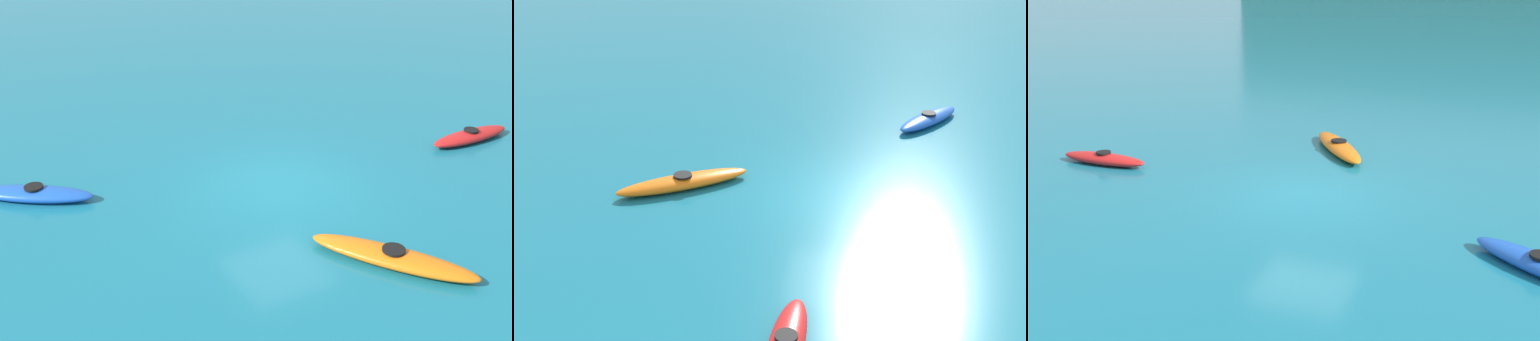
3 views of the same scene
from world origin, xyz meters
TOP-DOWN VIEW (x-y plane):
  - ground_plane at (0.00, 0.00)m, footprint 600.00×600.00m
  - kayak_red at (-6.12, 0.41)m, footprint 2.68×0.69m
  - kayak_orange at (-0.24, 3.93)m, footprint 2.51×3.29m
  - kayak_blue at (5.34, -2.37)m, footprint 2.73×2.20m

SIDE VIEW (x-z plane):
  - ground_plane at x=0.00m, z-range 0.00..0.00m
  - kayak_orange at x=-0.24m, z-range -0.02..0.35m
  - kayak_red at x=-6.12m, z-range -0.02..0.35m
  - kayak_blue at x=5.34m, z-range -0.02..0.35m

